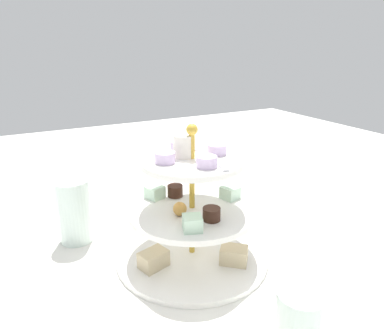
# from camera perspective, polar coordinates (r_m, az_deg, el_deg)

# --- Properties ---
(ground_plane) EXTENTS (2.40, 2.40, 0.00)m
(ground_plane) POSITION_cam_1_polar(r_m,az_deg,el_deg) (0.69, -0.00, -14.73)
(ground_plane) COLOR silver
(tiered_serving_stand) EXTENTS (0.29, 0.29, 0.26)m
(tiered_serving_stand) POSITION_cam_1_polar(r_m,az_deg,el_deg) (0.65, -0.03, -8.76)
(tiered_serving_stand) COLOR white
(tiered_serving_stand) RESTS_ON ground_plane
(water_glass_tall_right) EXTENTS (0.07, 0.07, 0.13)m
(water_glass_tall_right) POSITION_cam_1_polar(r_m,az_deg,el_deg) (0.75, -18.70, -7.19)
(water_glass_tall_right) COLOR silver
(water_glass_tall_right) RESTS_ON ground_plane
(water_glass_short_left) EXTENTS (0.06, 0.06, 0.08)m
(water_glass_short_left) POSITION_cam_1_polar(r_m,az_deg,el_deg) (0.53, 17.06, -22.76)
(water_glass_short_left) COLOR silver
(water_glass_short_left) RESTS_ON ground_plane
(butter_knife_left) EXTENTS (0.10, 0.15, 0.00)m
(butter_knife_left) POSITION_cam_1_polar(r_m,az_deg,el_deg) (0.95, 1.40, -4.67)
(butter_knife_left) COLOR silver
(butter_knife_left) RESTS_ON ground_plane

